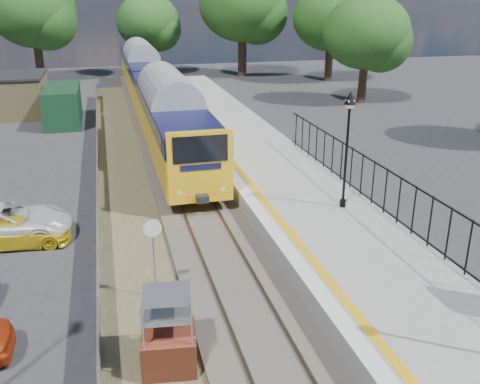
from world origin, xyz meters
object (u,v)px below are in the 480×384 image
object	(u,v)px
train	(152,86)
brick_plinth	(168,332)
victorian_lamp_north	(349,123)
car_white	(0,224)
car_yellow	(19,232)
speed_sign	(153,247)

from	to	relation	value
train	brick_plinth	distance (m)	29.73
victorian_lamp_north	brick_plinth	world-z (taller)	victorian_lamp_north
victorian_lamp_north	car_white	distance (m)	13.69
car_white	brick_plinth	bearing A→B (deg)	-149.29
victorian_lamp_north	train	size ratio (longest dim) A/B	0.11
train	car_yellow	size ratio (longest dim) A/B	11.09
speed_sign	train	bearing A→B (deg)	80.95
train	car_yellow	world-z (taller)	train
victorian_lamp_north	car_yellow	size ratio (longest dim) A/B	1.25
brick_plinth	car_yellow	bearing A→B (deg)	118.64
brick_plinth	car_white	xyz separation A→B (m)	(-5.27, 8.85, -0.31)
train	car_white	size ratio (longest dim) A/B	7.84
victorian_lamp_north	car_yellow	bearing A→B (deg)	173.42
car_yellow	car_white	xyz separation A→B (m)	(-0.72, 0.52, 0.19)
victorian_lamp_north	car_white	bearing A→B (deg)	171.53
car_yellow	victorian_lamp_north	bearing A→B (deg)	-93.14
victorian_lamp_north	speed_sign	bearing A→B (deg)	-154.83
car_yellow	car_white	bearing A→B (deg)	57.39
car_yellow	brick_plinth	bearing A→B (deg)	-147.93
car_white	speed_sign	bearing A→B (deg)	-136.85
brick_plinth	car_white	world-z (taller)	brick_plinth
train	speed_sign	world-z (taller)	train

